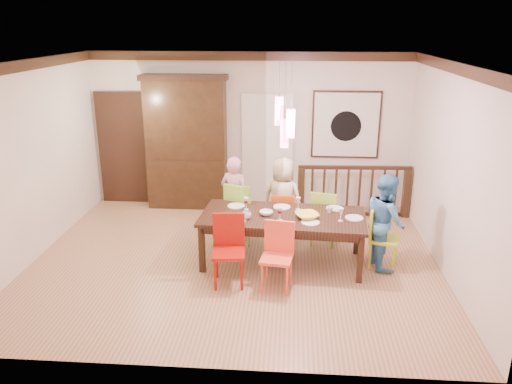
# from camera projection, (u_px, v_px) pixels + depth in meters

# --- Properties ---
(floor) EXTENTS (6.00, 6.00, 0.00)m
(floor) POSITION_uv_depth(u_px,v_px,m) (235.00, 260.00, 7.51)
(floor) COLOR #936F47
(floor) RESTS_ON ground
(ceiling) EXTENTS (6.00, 6.00, 0.00)m
(ceiling) POSITION_uv_depth(u_px,v_px,m) (232.00, 62.00, 6.58)
(ceiling) COLOR white
(ceiling) RESTS_ON wall_back
(wall_back) EXTENTS (6.00, 0.00, 6.00)m
(wall_back) POSITION_uv_depth(u_px,v_px,m) (249.00, 131.00, 9.41)
(wall_back) COLOR beige
(wall_back) RESTS_ON floor
(wall_left) EXTENTS (0.00, 5.00, 5.00)m
(wall_left) POSITION_uv_depth(u_px,v_px,m) (29.00, 163.00, 7.26)
(wall_left) COLOR beige
(wall_left) RESTS_ON floor
(wall_right) EXTENTS (0.00, 5.00, 5.00)m
(wall_right) POSITION_uv_depth(u_px,v_px,m) (451.00, 172.00, 6.83)
(wall_right) COLOR beige
(wall_right) RESTS_ON floor
(crown_molding) EXTENTS (6.00, 5.00, 0.16)m
(crown_molding) POSITION_uv_depth(u_px,v_px,m) (232.00, 68.00, 6.60)
(crown_molding) COLOR black
(crown_molding) RESTS_ON wall_back
(panel_door) EXTENTS (1.04, 0.07, 2.24)m
(panel_door) POSITION_uv_depth(u_px,v_px,m) (126.00, 150.00, 9.66)
(panel_door) COLOR black
(panel_door) RESTS_ON wall_back
(white_doorway) EXTENTS (0.97, 0.05, 2.22)m
(white_doorway) POSITION_uv_depth(u_px,v_px,m) (267.00, 152.00, 9.48)
(white_doorway) COLOR silver
(white_doorway) RESTS_ON wall_back
(painting) EXTENTS (1.25, 0.06, 1.25)m
(painting) POSITION_uv_depth(u_px,v_px,m) (346.00, 125.00, 9.19)
(painting) COLOR black
(painting) RESTS_ON wall_back
(pendant_cluster) EXTENTS (0.27, 0.21, 1.14)m
(pendant_cluster) POSITION_uv_depth(u_px,v_px,m) (285.00, 122.00, 6.77)
(pendant_cluster) COLOR #F04866
(pendant_cluster) RESTS_ON ceiling
(dining_table) EXTENTS (2.43, 1.24, 0.75)m
(dining_table) POSITION_uv_depth(u_px,v_px,m) (283.00, 220.00, 7.23)
(dining_table) COLOR black
(dining_table) RESTS_ON floor
(chair_far_left) EXTENTS (0.58, 0.58, 1.01)m
(chair_far_left) POSITION_uv_depth(u_px,v_px,m) (243.00, 207.00, 7.99)
(chair_far_left) COLOR #8FCF3B
(chair_far_left) RESTS_ON floor
(chair_far_mid) EXTENTS (0.38, 0.38, 0.82)m
(chair_far_mid) POSITION_uv_depth(u_px,v_px,m) (282.00, 213.00, 8.06)
(chair_far_mid) COLOR #D2470C
(chair_far_mid) RESTS_ON floor
(chair_far_right) EXTENTS (0.50, 0.50, 0.91)m
(chair_far_right) POSITION_uv_depth(u_px,v_px,m) (325.00, 213.00, 7.91)
(chair_far_right) COLOR #7EAC2F
(chair_far_right) RESTS_ON floor
(chair_near_left) EXTENTS (0.47, 0.47, 0.96)m
(chair_near_left) POSITION_uv_depth(u_px,v_px,m) (229.00, 247.00, 6.65)
(chair_near_left) COLOR #981109
(chair_near_left) RESTS_ON floor
(chair_near_mid) EXTENTS (0.46, 0.46, 0.90)m
(chair_near_mid) POSITION_uv_depth(u_px,v_px,m) (277.00, 253.00, 6.55)
(chair_near_mid) COLOR #F14A2F
(chair_near_mid) RESTS_ON floor
(chair_end_right) EXTENTS (0.50, 0.50, 0.89)m
(chair_end_right) POSITION_uv_depth(u_px,v_px,m) (385.00, 234.00, 7.16)
(chair_end_right) COLOR gold
(chair_end_right) RESTS_ON floor
(china_hutch) EXTENTS (1.59, 0.46, 2.51)m
(china_hutch) POSITION_uv_depth(u_px,v_px,m) (187.00, 142.00, 9.36)
(china_hutch) COLOR black
(china_hutch) RESTS_ON floor
(balustrade) EXTENTS (2.03, 0.17, 0.96)m
(balustrade) POSITION_uv_depth(u_px,v_px,m) (354.00, 190.00, 9.06)
(balustrade) COLOR black
(balustrade) RESTS_ON floor
(person_far_left) EXTENTS (0.60, 0.51, 1.39)m
(person_far_left) POSITION_uv_depth(u_px,v_px,m) (235.00, 198.00, 8.08)
(person_far_left) COLOR beige
(person_far_left) RESTS_ON floor
(person_far_mid) EXTENTS (0.79, 0.65, 1.38)m
(person_far_mid) POSITION_uv_depth(u_px,v_px,m) (283.00, 199.00, 8.03)
(person_far_mid) COLOR #C3BC93
(person_far_mid) RESTS_ON floor
(person_end_right) EXTENTS (0.63, 0.76, 1.39)m
(person_end_right) POSITION_uv_depth(u_px,v_px,m) (386.00, 221.00, 7.14)
(person_end_right) COLOR teal
(person_end_right) RESTS_ON floor
(serving_bowl) EXTENTS (0.42, 0.42, 0.08)m
(serving_bowl) POSITION_uv_depth(u_px,v_px,m) (307.00, 216.00, 7.08)
(serving_bowl) COLOR yellow
(serving_bowl) RESTS_ON dining_table
(small_bowl) EXTENTS (0.23, 0.23, 0.06)m
(small_bowl) POSITION_uv_depth(u_px,v_px,m) (266.00, 213.00, 7.20)
(small_bowl) COLOR white
(small_bowl) RESTS_ON dining_table
(cup_left) EXTENTS (0.15, 0.15, 0.10)m
(cup_left) POSITION_uv_depth(u_px,v_px,m) (247.00, 215.00, 7.06)
(cup_left) COLOR silver
(cup_left) RESTS_ON dining_table
(cup_right) EXTENTS (0.11, 0.11, 0.09)m
(cup_right) POSITION_uv_depth(u_px,v_px,m) (330.00, 210.00, 7.29)
(cup_right) COLOR silver
(cup_right) RESTS_ON dining_table
(plate_far_left) EXTENTS (0.26, 0.26, 0.01)m
(plate_far_left) POSITION_uv_depth(u_px,v_px,m) (236.00, 206.00, 7.54)
(plate_far_left) COLOR white
(plate_far_left) RESTS_ON dining_table
(plate_far_mid) EXTENTS (0.26, 0.26, 0.01)m
(plate_far_mid) POSITION_uv_depth(u_px,v_px,m) (282.00, 207.00, 7.50)
(plate_far_mid) COLOR white
(plate_far_mid) RESTS_ON dining_table
(plate_far_right) EXTENTS (0.26, 0.26, 0.01)m
(plate_far_right) POSITION_uv_depth(u_px,v_px,m) (335.00, 208.00, 7.45)
(plate_far_right) COLOR white
(plate_far_right) RESTS_ON dining_table
(plate_near_left) EXTENTS (0.26, 0.26, 0.01)m
(plate_near_left) POSITION_uv_depth(u_px,v_px,m) (236.00, 221.00, 6.97)
(plate_near_left) COLOR white
(plate_near_left) RESTS_ON dining_table
(plate_near_mid) EXTENTS (0.26, 0.26, 0.01)m
(plate_near_mid) POSITION_uv_depth(u_px,v_px,m) (310.00, 222.00, 6.92)
(plate_near_mid) COLOR white
(plate_near_mid) RESTS_ON dining_table
(plate_end_right) EXTENTS (0.26, 0.26, 0.01)m
(plate_end_right) POSITION_uv_depth(u_px,v_px,m) (354.00, 218.00, 7.08)
(plate_end_right) COLOR white
(plate_end_right) RESTS_ON dining_table
(wine_glass_a) EXTENTS (0.08, 0.08, 0.19)m
(wine_glass_a) POSITION_uv_depth(u_px,v_px,m) (246.00, 204.00, 7.39)
(wine_glass_a) COLOR #590C19
(wine_glass_a) RESTS_ON dining_table
(wine_glass_b) EXTENTS (0.08, 0.08, 0.19)m
(wine_glass_b) POSITION_uv_depth(u_px,v_px,m) (298.00, 203.00, 7.39)
(wine_glass_b) COLOR silver
(wine_glass_b) RESTS_ON dining_table
(wine_glass_c) EXTENTS (0.08, 0.08, 0.19)m
(wine_glass_c) POSITION_uv_depth(u_px,v_px,m) (280.00, 214.00, 6.99)
(wine_glass_c) COLOR #590C19
(wine_glass_c) RESTS_ON dining_table
(wine_glass_d) EXTENTS (0.08, 0.08, 0.19)m
(wine_glass_d) POSITION_uv_depth(u_px,v_px,m) (341.00, 215.00, 6.96)
(wine_glass_d) COLOR silver
(wine_glass_d) RESTS_ON dining_table
(napkin) EXTENTS (0.18, 0.14, 0.01)m
(napkin) POSITION_uv_depth(u_px,v_px,m) (282.00, 225.00, 6.82)
(napkin) COLOR #D83359
(napkin) RESTS_ON dining_table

